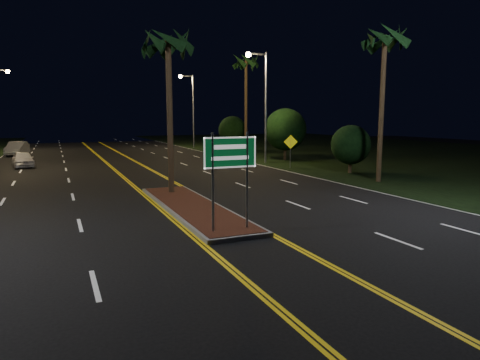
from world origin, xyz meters
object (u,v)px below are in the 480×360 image
highway_sign (230,162)px  shrub_near (351,145)px  palm_median (168,43)px  shrub_mid (285,129)px  palm_right_far (246,63)px  car_near (23,158)px  streetlight_right_far (190,102)px  median_island (193,207)px  shrub_far (232,130)px  warning_sign (291,146)px  palm_right_near (385,40)px  car_far (17,147)px  streetlight_right_mid (262,95)px

highway_sign → shrub_near: 17.55m
palm_median → highway_sign: bearing=-90.0°
highway_sign → shrub_mid: size_ratio=0.69×
highway_sign → palm_right_far: (12.80, 27.20, 6.74)m
car_near → streetlight_right_far: bearing=32.3°
median_island → shrub_far: bearing=64.6°
streetlight_right_far → palm_median: bearing=-108.6°
streetlight_right_far → car_near: (-18.09, -15.07, -4.94)m
car_near → warning_sign: (18.72, -8.64, 0.91)m
palm_median → palm_right_near: palm_right_near is taller
median_island → warning_sign: size_ratio=4.10×
car_far → shrub_far: bearing=3.1°
streetlight_right_mid → shrub_far: size_ratio=2.27×
streetlight_right_mid → palm_median: 15.73m
streetlight_right_far → palm_right_far: size_ratio=0.87×
car_far → highway_sign: bearing=-66.6°
median_island → streetlight_right_far: 37.00m
car_far → median_island: bearing=-64.8°
shrub_near → car_near: size_ratio=0.77×
streetlight_right_mid → shrub_mid: (3.39, 2.00, -2.93)m
median_island → palm_median: 8.00m
streetlight_right_far → car_far: 20.16m
palm_right_far → shrub_far: bearing=80.5°
palm_right_far → shrub_mid: bearing=-78.7°
highway_sign → palm_right_far: 30.81m
median_island → palm_median: palm_median is taller
shrub_near → warning_sign: (-2.25, 4.29, -0.32)m
median_island → palm_right_near: size_ratio=1.10×
highway_sign → palm_median: palm_median is taller
streetlight_right_mid → warning_sign: bearing=-80.3°
palm_median → shrub_mid: size_ratio=1.80×
shrub_mid → warning_sign: 6.43m
palm_right_near → warning_sign: size_ratio=3.72×
shrub_mid → car_near: size_ratio=1.08×
palm_right_near → car_far: size_ratio=1.91×
highway_sign → shrub_mid: (14.00, 21.20, 0.32)m
streetlight_right_far → car_near: streetlight_right_far is taller
car_far → car_near: bearing=-74.4°
shrub_far → shrub_near: bearing=-90.8°
streetlight_right_mid → car_near: streetlight_right_mid is taller
highway_sign → streetlight_right_far: bearing=74.9°
palm_median → shrub_near: size_ratio=2.52×
highway_sign → streetlight_right_far: streetlight_right_far is taller
streetlight_right_mid → car_far: (-19.28, 16.64, -4.84)m
streetlight_right_mid → palm_right_far: palm_right_far is taller
highway_sign → shrub_far: (13.80, 33.20, -0.07)m
median_island → shrub_near: size_ratio=3.11×
streetlight_right_mid → car_near: bearing=164.8°
median_island → palm_right_far: 27.84m
streetlight_right_far → palm_right_near: size_ratio=0.97×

